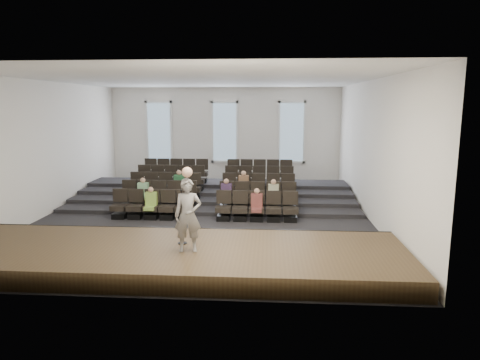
% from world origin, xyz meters
% --- Properties ---
extents(ground, '(14.00, 14.00, 0.00)m').
position_xyz_m(ground, '(0.00, 0.00, 0.00)').
color(ground, black).
rests_on(ground, ground).
extents(ceiling, '(12.00, 14.00, 0.02)m').
position_xyz_m(ceiling, '(0.00, 0.00, 5.01)').
color(ceiling, white).
rests_on(ceiling, ground).
extents(wall_back, '(12.00, 0.04, 5.00)m').
position_xyz_m(wall_back, '(0.00, 7.02, 2.50)').
color(wall_back, white).
rests_on(wall_back, ground).
extents(wall_front, '(12.00, 0.04, 5.00)m').
position_xyz_m(wall_front, '(0.00, -7.02, 2.50)').
color(wall_front, white).
rests_on(wall_front, ground).
extents(wall_left, '(0.04, 14.00, 5.00)m').
position_xyz_m(wall_left, '(-6.02, 0.00, 2.50)').
color(wall_left, white).
rests_on(wall_left, ground).
extents(wall_right, '(0.04, 14.00, 5.00)m').
position_xyz_m(wall_right, '(6.02, 0.00, 2.50)').
color(wall_right, white).
rests_on(wall_right, ground).
extents(stage, '(11.80, 3.60, 0.50)m').
position_xyz_m(stage, '(0.00, -5.10, 0.25)').
color(stage, '#41311B').
rests_on(stage, ground).
extents(stage_lip, '(11.80, 0.06, 0.52)m').
position_xyz_m(stage_lip, '(0.00, -3.33, 0.25)').
color(stage_lip, black).
rests_on(stage_lip, ground).
extents(risers, '(11.80, 4.80, 0.60)m').
position_xyz_m(risers, '(0.00, 3.17, 0.20)').
color(risers, black).
rests_on(risers, ground).
extents(seating_rows, '(6.80, 4.70, 1.67)m').
position_xyz_m(seating_rows, '(-0.00, 1.54, 0.68)').
color(seating_rows, black).
rests_on(seating_rows, ground).
extents(windows, '(8.44, 0.10, 3.24)m').
position_xyz_m(windows, '(0.00, 6.95, 2.70)').
color(windows, white).
rests_on(windows, wall_back).
extents(audience, '(5.45, 2.64, 1.10)m').
position_xyz_m(audience, '(0.10, 0.45, 0.83)').
color(audience, '#8DB548').
rests_on(audience, seating_rows).
extents(speaker, '(0.73, 0.53, 1.85)m').
position_xyz_m(speaker, '(0.35, -5.32, 1.42)').
color(speaker, slate).
rests_on(speaker, stage).
extents(mic_stand, '(0.25, 0.25, 1.47)m').
position_xyz_m(mic_stand, '(0.08, -4.76, 0.94)').
color(mic_stand, black).
rests_on(mic_stand, stage).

